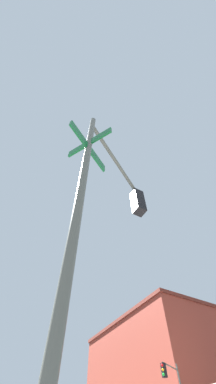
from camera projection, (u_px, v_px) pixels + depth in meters
traffic_signal_near at (116, 192)px, 4.20m from camera, size 2.66×1.75×6.04m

